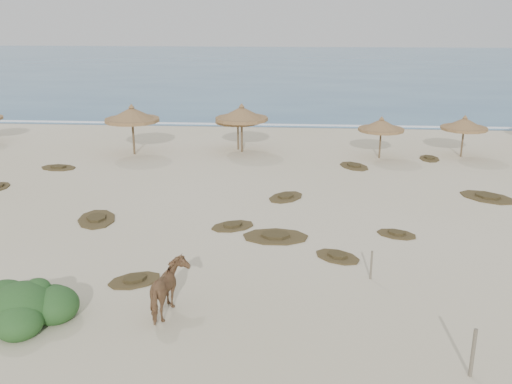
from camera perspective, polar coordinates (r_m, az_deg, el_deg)
ground at (r=20.48m, az=-2.56°, el=-7.33°), size 160.00×160.00×0.00m
ocean at (r=93.84m, az=2.78°, el=12.45°), size 200.00×100.00×0.01m
foam_line at (r=45.31m, az=1.21°, el=6.73°), size 70.00×0.60×0.01m
palapa_1 at (r=36.28m, az=-12.30°, el=7.50°), size 3.95×3.95×3.17m
palapa_2 at (r=36.10m, az=-1.44°, el=7.77°), size 4.03×4.03×3.11m
palapa_3 at (r=36.75m, az=-1.83°, el=7.44°), size 3.75×3.75×2.70m
palapa_4 at (r=35.39m, az=12.42°, el=6.50°), size 3.24×3.24×2.59m
palapa_5 at (r=37.13m, az=20.11°, el=6.37°), size 3.55×3.55×2.61m
horse at (r=17.26m, az=-8.71°, el=-9.63°), size 1.03×1.96×1.59m
fence_post_near at (r=15.45m, az=20.87°, el=-14.80°), size 0.10×0.10×1.32m
fence_post_far at (r=19.65m, az=11.46°, el=-7.17°), size 0.10×0.10×1.02m
bush at (r=18.18m, az=-22.20°, el=-10.59°), size 3.06×2.69×1.37m
scrub_1 at (r=25.62m, az=-15.65°, el=-2.60°), size 2.24×2.81×0.16m
scrub_2 at (r=23.92m, az=-2.34°, el=-3.39°), size 2.24×2.01×0.16m
scrub_3 at (r=27.58m, az=3.00°, el=-0.48°), size 2.27×2.47×0.16m
scrub_4 at (r=23.75m, az=13.88°, el=-4.08°), size 1.89×1.60×0.16m
scrub_5 at (r=29.71m, az=22.16°, el=-0.46°), size 3.21×3.07×0.16m
scrub_6 at (r=34.63m, az=-19.16°, el=2.34°), size 2.30×1.72×0.16m
scrub_7 at (r=33.50m, az=9.77°, el=2.59°), size 2.23×2.53×0.16m
scrub_9 at (r=22.84m, az=1.96°, el=-4.44°), size 2.69×1.77×0.16m
scrub_10 at (r=36.30m, az=16.95°, el=3.24°), size 1.27×1.86×0.16m
scrub_11 at (r=19.72m, az=-12.03°, el=-8.60°), size 2.15×1.94×0.16m
scrub_12 at (r=21.25m, az=8.14°, el=-6.38°), size 2.11×1.97×0.16m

